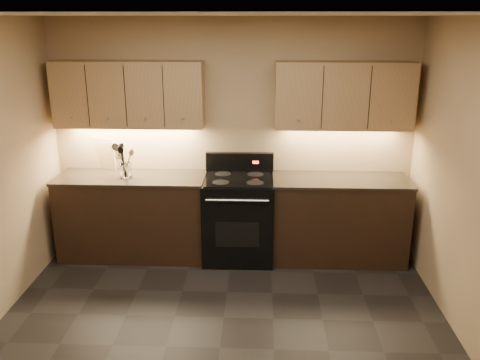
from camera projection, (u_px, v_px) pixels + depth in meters
The scene contains 16 objects.
floor at pixel (220, 348), 4.16m from camera, with size 4.00×4.00×0.00m, color black.
ceiling at pixel (215, 15), 3.36m from camera, with size 4.00×4.00×0.00m, color silver.
wall_back at pixel (233, 138), 5.66m from camera, with size 4.00×0.04×2.60m, color tan.
counter_left at pixel (133, 216), 5.68m from camera, with size 1.62×0.62×0.93m.
counter_right at pixel (338, 219), 5.59m from camera, with size 1.46×0.62×0.93m.
stove at pixel (239, 217), 5.61m from camera, with size 0.76×0.68×1.14m.
upper_cab_left at pixel (129, 94), 5.41m from camera, with size 1.60×0.30×0.70m, color #A48652.
upper_cab_right at pixel (344, 96), 5.32m from camera, with size 1.44×0.30×0.70m, color #A48652.
outlet_plate at pixel (119, 152), 5.76m from camera, with size 0.09×0.01×0.12m, color #B2B5BA.
utensil_crock at pixel (126, 171), 5.48m from camera, with size 0.17×0.17×0.16m.
cutting_board at pixel (104, 153), 5.76m from camera, with size 0.29×0.02×0.36m, color #DBB976.
wooden_spoon at pixel (122, 162), 5.44m from camera, with size 0.06×0.06×0.31m, color #DBB976, non-canonical shape.
black_spoon at pixel (125, 160), 5.46m from camera, with size 0.06×0.06×0.34m, color black, non-canonical shape.
black_turner at pixel (125, 160), 5.42m from camera, with size 0.08×0.08×0.37m, color black, non-canonical shape.
steel_spatula at pixel (127, 159), 5.45m from camera, with size 0.08×0.08×0.36m, color silver, non-canonical shape.
steel_skimmer at pixel (128, 160), 5.43m from camera, with size 0.09×0.09×0.37m, color silver, non-canonical shape.
Camera 1 is at (0.31, -3.53, 2.58)m, focal length 38.00 mm.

